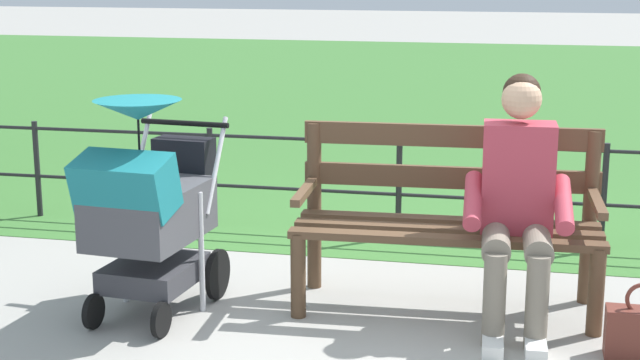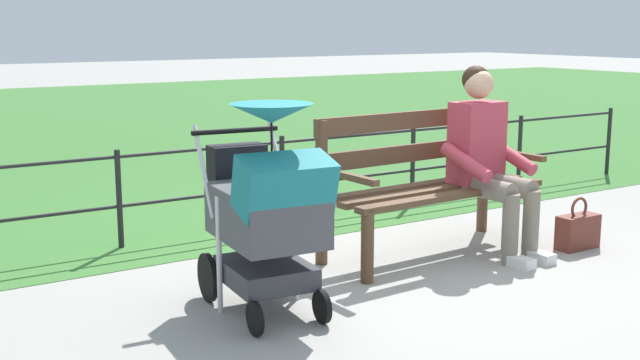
{
  "view_description": "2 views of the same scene",
  "coord_description": "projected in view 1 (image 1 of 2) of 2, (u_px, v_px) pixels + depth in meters",
  "views": [
    {
      "loc": [
        -0.82,
        4.88,
        1.83
      ],
      "look_at": [
        0.19,
        0.24,
        0.74
      ],
      "focal_mm": 54.25,
      "sensor_mm": 36.0,
      "label": 1
    },
    {
      "loc": [
        3.08,
        4.02,
        1.55
      ],
      "look_at": [
        0.48,
        -0.03,
        0.61
      ],
      "focal_mm": 45.02,
      "sensor_mm": 36.0,
      "label": 2
    }
  ],
  "objects": [
    {
      "name": "ground_plane",
      "position": [
        364.0,
        306.0,
        5.22
      ],
      "size": [
        60.0,
        60.0,
        0.0
      ],
      "primitive_type": "plane",
      "color": "#9E9B93"
    },
    {
      "name": "park_fence",
      "position": [
        441.0,
        179.0,
        6.34
      ],
      "size": [
        7.89,
        0.04,
        0.7
      ],
      "color": "black",
      "rests_on": "ground"
    },
    {
      "name": "park_bench",
      "position": [
        448.0,
        211.0,
        5.13
      ],
      "size": [
        1.62,
        0.67,
        0.96
      ],
      "color": "brown",
      "rests_on": "ground"
    },
    {
      "name": "stroller",
      "position": [
        149.0,
        205.0,
        4.97
      ],
      "size": [
        0.58,
        0.93,
        1.15
      ],
      "color": "black",
      "rests_on": "ground"
    },
    {
      "name": "person_on_bench",
      "position": [
        518.0,
        196.0,
        4.81
      ],
      "size": [
        0.55,
        0.74,
        1.28
      ],
      "color": "slate",
      "rests_on": "ground"
    },
    {
      "name": "grass_lawn",
      "position": [
        470.0,
        91.0,
        13.6
      ],
      "size": [
        40.0,
        16.0,
        0.01
      ],
      "primitive_type": "cube",
      "color": "#3D7533",
      "rests_on": "ground"
    },
    {
      "name": "handbag",
      "position": [
        640.0,
        332.0,
        4.51
      ],
      "size": [
        0.32,
        0.14,
        0.37
      ],
      "color": "brown",
      "rests_on": "ground"
    }
  ]
}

